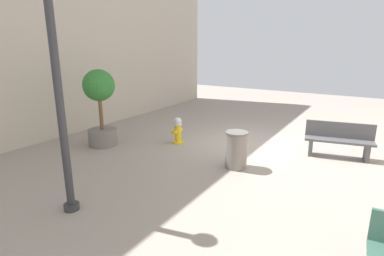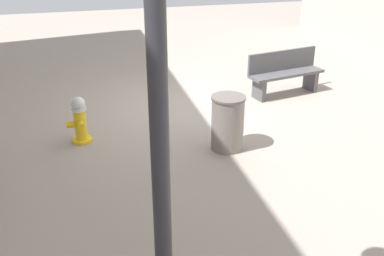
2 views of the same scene
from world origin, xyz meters
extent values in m
plane|color=gray|center=(0.00, 0.00, 0.00)|extent=(23.40, 23.40, 0.00)
cylinder|color=gold|center=(2.14, 1.07, 0.03)|extent=(0.34, 0.34, 0.05)
cylinder|color=gold|center=(2.14, 1.07, 0.32)|extent=(0.20, 0.20, 0.53)
cylinder|color=silver|center=(2.14, 1.07, 0.61)|extent=(0.25, 0.25, 0.06)
sphere|color=silver|center=(2.14, 1.07, 0.70)|extent=(0.23, 0.23, 0.23)
cylinder|color=gold|center=(2.13, 1.21, 0.38)|extent=(0.09, 0.13, 0.09)
cylinder|color=gold|center=(2.14, 0.92, 0.38)|extent=(0.09, 0.13, 0.09)
cylinder|color=gold|center=(2.30, 1.07, 0.34)|extent=(0.14, 0.12, 0.12)
cube|color=#4C4C51|center=(-2.96, -0.28, 0.23)|extent=(0.18, 0.41, 0.45)
cube|color=#4C4C51|center=(-1.60, -0.01, 0.23)|extent=(0.18, 0.41, 0.45)
cube|color=#4C4C51|center=(-2.28, -0.14, 0.48)|extent=(1.79, 0.77, 0.06)
cube|color=#4C4C51|center=(-2.24, -0.33, 0.73)|extent=(1.71, 0.40, 0.44)
cylinder|color=slate|center=(3.97, 2.44, 0.25)|extent=(0.86, 0.86, 0.50)
cylinder|color=brown|center=(3.97, 2.44, 1.03)|extent=(0.11, 0.11, 1.05)
sphere|color=#2D722D|center=(3.97, 2.44, 1.83)|extent=(0.93, 0.93, 0.93)
cylinder|color=#2D2D33|center=(1.56, 5.44, 0.06)|extent=(0.28, 0.28, 0.12)
cylinder|color=#2D2D33|center=(1.56, 5.44, 1.93)|extent=(0.14, 0.14, 3.62)
cylinder|color=slate|center=(-0.21, 1.95, 0.44)|extent=(0.54, 0.54, 0.89)
cylinder|color=#5B5551|center=(-0.21, 1.95, 0.91)|extent=(0.56, 0.56, 0.04)
camera|label=1|loc=(-3.04, 8.63, 2.98)|focal=28.73mm
camera|label=2|loc=(2.05, 8.18, 3.44)|focal=41.25mm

